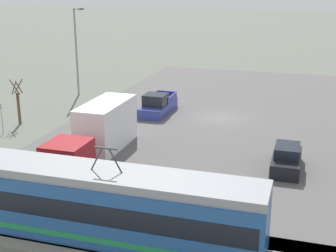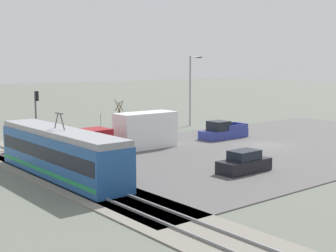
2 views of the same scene
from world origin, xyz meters
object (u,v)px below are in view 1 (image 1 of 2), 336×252
light_rail_tram (108,205)px  street_lamp_near_crossing (77,46)px  pickup_truck (158,105)px  sedan_car_0 (287,159)px  box_truck (98,132)px  no_parking_sign (2,115)px  street_tree (18,104)px

light_rail_tram → street_lamp_near_crossing: (14.79, -25.59, 3.41)m
light_rail_tram → pickup_truck: 21.37m
light_rail_tram → sedan_car_0: (-7.41, -10.80, -0.94)m
box_truck → no_parking_sign: bearing=-12.6°
sedan_car_0 → no_parking_sign: 21.82m
light_rail_tram → box_truck: 11.12m
box_truck → street_tree: (9.42, -4.62, 0.13)m
street_lamp_near_crossing → no_parking_sign: street_lamp_near_crossing is taller
light_rail_tram → pickup_truck: light_rail_tram is taller
street_lamp_near_crossing → box_truck: bearing=121.5°
light_rail_tram → box_truck: (5.15, -9.85, -0.06)m
pickup_truck → light_rail_tram: bearing=102.2°
box_truck → no_parking_sign: (9.22, -2.06, -0.13)m
no_parking_sign → light_rail_tram: bearing=140.4°
pickup_truck → sedan_car_0: 15.60m
street_tree → no_parking_sign: bearing=94.4°
light_rail_tram → pickup_truck: bearing=-77.8°
pickup_truck → no_parking_sign: size_ratio=2.25×
box_truck → pickup_truck: size_ratio=1.80×
box_truck → street_tree: size_ratio=2.58×
box_truck → pickup_truck: bearing=-93.4°
pickup_truck → street_lamp_near_crossing: street_lamp_near_crossing is taller
light_rail_tram → sedan_car_0: bearing=-124.4°
pickup_truck → street_lamp_near_crossing: bearing=-24.6°
sedan_car_0 → street_lamp_near_crossing: size_ratio=0.47×
street_lamp_near_crossing → sedan_car_0: bearing=146.3°
street_tree → no_parking_sign: 2.58m
pickup_truck → sedan_car_0: pickup_truck is taller
light_rail_tram → street_tree: (14.57, -14.47, 0.07)m
sedan_car_0 → street_lamp_near_crossing: street_lamp_near_crossing is taller
light_rail_tram → street_lamp_near_crossing: size_ratio=1.63×
light_rail_tram → street_lamp_near_crossing: bearing=-60.0°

